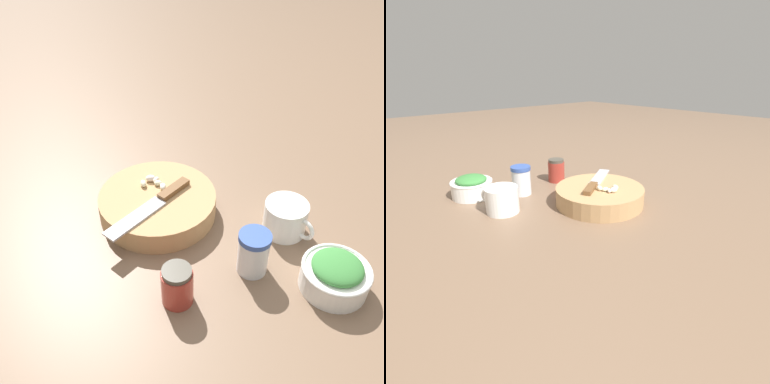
% 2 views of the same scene
% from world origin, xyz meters
% --- Properties ---
extents(ground_plane, '(5.00, 5.00, 0.00)m').
position_xyz_m(ground_plane, '(0.00, 0.00, 0.00)').
color(ground_plane, brown).
extents(cutting_board, '(0.26, 0.26, 0.05)m').
position_xyz_m(cutting_board, '(0.00, -0.09, 0.03)').
color(cutting_board, tan).
rests_on(cutting_board, ground_plane).
extents(chef_knife, '(0.15, 0.22, 0.01)m').
position_xyz_m(chef_knife, '(0.03, -0.11, 0.06)').
color(chef_knife, brown).
rests_on(chef_knife, cutting_board).
extents(garlic_cloves, '(0.06, 0.06, 0.02)m').
position_xyz_m(garlic_cloves, '(-0.04, -0.09, 0.06)').
color(garlic_cloves, '#ECE9C3').
rests_on(garlic_cloves, cutting_board).
extents(herb_bowl, '(0.13, 0.13, 0.07)m').
position_xyz_m(herb_bowl, '(0.31, 0.17, 0.03)').
color(herb_bowl, silver).
rests_on(herb_bowl, ground_plane).
extents(spice_jar, '(0.06, 0.06, 0.09)m').
position_xyz_m(spice_jar, '(0.22, 0.04, 0.05)').
color(spice_jar, silver).
rests_on(spice_jar, ground_plane).
extents(coffee_mug, '(0.12, 0.09, 0.07)m').
position_xyz_m(coffee_mug, '(0.15, 0.15, 0.04)').
color(coffee_mug, silver).
rests_on(coffee_mug, ground_plane).
extents(honey_jar, '(0.06, 0.06, 0.08)m').
position_xyz_m(honey_jar, '(0.25, -0.12, 0.04)').
color(honey_jar, '#9E3328').
rests_on(honey_jar, ground_plane).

